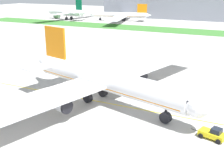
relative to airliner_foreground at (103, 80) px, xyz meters
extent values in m
plane|color=#ADAAA5|center=(-4.02, 0.55, -5.44)|extent=(600.00, 600.00, 0.00)
cube|color=yellow|center=(-4.02, -0.28, -5.44)|extent=(280.00, 0.36, 0.01)
cube|color=#38722D|center=(-4.02, 121.69, -5.39)|extent=(320.00, 24.00, 0.10)
cylinder|color=white|center=(0.74, -0.20, 0.15)|extent=(42.04, 15.91, 4.97)
cube|color=orange|center=(0.74, -0.20, -0.72)|extent=(40.30, 15.08, 0.60)
sphere|color=white|center=(22.42, -6.12, 0.15)|extent=(4.72, 4.72, 4.72)
cone|color=white|center=(-21.78, 5.94, 0.52)|extent=(6.39, 5.52, 4.22)
cube|color=orange|center=(-16.37, 4.46, 6.61)|extent=(7.46, 2.48, 7.95)
cube|color=white|center=(-15.87, 9.48, 0.89)|extent=(6.57, 8.89, 0.35)
cube|color=white|center=(-18.49, -0.11, 0.89)|extent=(6.57, 8.89, 0.35)
cube|color=white|center=(4.36, 21.08, -0.47)|extent=(18.96, 39.10, 0.40)
cube|color=white|center=(-6.95, -20.37, -0.47)|extent=(18.96, 39.10, 0.40)
cylinder|color=#B7BABF|center=(3.33, 12.50, -1.98)|extent=(5.28, 3.88, 2.73)
cylinder|color=black|center=(5.61, 11.88, -1.98)|extent=(1.15, 2.88, 2.87)
cylinder|color=#B7BABF|center=(-3.48, -12.46, -1.98)|extent=(5.28, 3.88, 2.73)
cylinder|color=black|center=(-1.20, -13.08, -1.98)|extent=(1.15, 2.88, 2.87)
cylinder|color=black|center=(16.22, -4.43, -3.30)|extent=(0.52, 0.52, 1.93)
cylinder|color=black|center=(16.22, -4.43, -4.26)|extent=(2.56, 1.65, 2.36)
cylinder|color=black|center=(-1.83, 3.20, -3.30)|extent=(0.52, 0.52, 1.93)
cylinder|color=black|center=(-1.83, 3.20, -4.26)|extent=(2.56, 1.65, 2.36)
cylinder|color=black|center=(-3.21, -1.83, -3.30)|extent=(0.52, 0.52, 1.93)
cylinder|color=black|center=(-3.21, -1.83, -4.26)|extent=(2.56, 1.65, 2.36)
cube|color=black|center=(21.70, -5.92, 0.77)|extent=(2.66, 4.05, 0.89)
sphere|color=black|center=(-14.10, 6.37, 0.59)|extent=(0.35, 0.35, 0.35)
sphere|color=black|center=(-11.52, 5.67, 0.59)|extent=(0.35, 0.35, 0.35)
sphere|color=black|center=(-8.94, 4.96, 0.59)|extent=(0.35, 0.35, 0.35)
sphere|color=black|center=(-6.36, 4.26, 0.59)|extent=(0.35, 0.35, 0.35)
sphere|color=black|center=(-3.78, 3.55, 0.59)|extent=(0.35, 0.35, 0.35)
sphere|color=black|center=(-1.20, 2.85, 0.59)|extent=(0.35, 0.35, 0.35)
sphere|color=black|center=(1.38, 2.15, 0.59)|extent=(0.35, 0.35, 0.35)
sphere|color=black|center=(3.96, 1.44, 0.59)|extent=(0.35, 0.35, 0.35)
sphere|color=black|center=(6.54, 0.74, 0.59)|extent=(0.35, 0.35, 0.35)
sphere|color=black|center=(9.12, 0.04, 0.59)|extent=(0.35, 0.35, 0.35)
sphere|color=black|center=(11.70, -0.67, 0.59)|extent=(0.35, 0.35, 0.35)
sphere|color=black|center=(14.28, -1.37, 0.59)|extent=(0.35, 0.35, 0.35)
sphere|color=black|center=(16.86, -2.08, 0.59)|extent=(0.35, 0.35, 0.35)
cube|color=yellow|center=(25.51, -6.96, -4.54)|extent=(5.00, 3.36, 0.90)
cube|color=black|center=(26.17, -7.14, -3.64)|extent=(2.03, 2.07, 0.90)
cylinder|color=black|center=(22.44, -6.12, -4.84)|extent=(1.77, 0.59, 0.12)
cylinder|color=black|center=(23.67, -7.62, -4.99)|extent=(0.96, 0.57, 0.90)
cylinder|color=black|center=(24.26, -5.46, -4.99)|extent=(0.96, 0.57, 0.90)
cylinder|color=black|center=(26.76, -8.46, -4.99)|extent=(0.96, 0.57, 0.90)
cylinder|color=black|center=(27.35, -6.31, -4.99)|extent=(0.96, 0.57, 0.90)
cylinder|color=black|center=(-2.91, -0.71, -5.04)|extent=(0.12, 0.12, 0.80)
cylinder|color=orange|center=(-2.79, -0.65, -4.39)|extent=(0.09, 0.09, 0.51)
cylinder|color=black|center=(-3.08, -0.78, -5.04)|extent=(0.12, 0.12, 0.80)
cylinder|color=orange|center=(-3.21, -0.84, -4.39)|extent=(0.09, 0.09, 0.51)
cube|color=orange|center=(-3.00, -0.75, -4.36)|extent=(0.48, 0.39, 0.57)
sphere|color=brown|center=(-3.00, -0.75, -3.96)|extent=(0.22, 0.22, 0.22)
cube|color=#F2590C|center=(-19.18, -13.08, -5.43)|extent=(0.36, 0.36, 0.03)
cone|color=#F2590C|center=(-19.18, -13.08, -5.14)|extent=(0.28, 0.28, 0.55)
cylinder|color=white|center=(-19.18, -13.08, -5.11)|extent=(0.17, 0.17, 0.06)
cylinder|color=white|center=(-107.93, 142.25, 0.28)|extent=(33.44, 11.58, 5.09)
cube|color=#055938|center=(-107.93, 142.25, -0.61)|extent=(32.07, 10.91, 0.61)
sphere|color=white|center=(-125.52, 145.83, 0.28)|extent=(4.84, 4.84, 4.84)
cone|color=white|center=(-89.47, 138.51, 0.66)|extent=(6.35, 5.35, 4.33)
cube|color=#055938|center=(-94.31, 139.49, 6.90)|extent=(5.94, 1.68, 8.14)
cube|color=white|center=(-94.68, 134.37, 1.05)|extent=(5.19, 8.70, 0.36)
cube|color=white|center=(-92.65, 144.34, 1.05)|extent=(5.19, 8.70, 0.36)
cube|color=white|center=(-109.78, 124.84, -0.35)|extent=(13.06, 30.64, 0.41)
cube|color=white|center=(-102.84, 159.01, -0.35)|extent=(13.06, 30.64, 0.41)
cylinder|color=#B7BABF|center=(-109.42, 131.60, -1.89)|extent=(5.30, 3.71, 2.80)
cylinder|color=black|center=(-111.79, 132.08, -1.89)|extent=(1.00, 2.96, 2.94)
cylinder|color=#B7BABF|center=(-105.15, 152.64, -1.89)|extent=(5.30, 3.71, 2.80)
cylinder|color=black|center=(-107.52, 153.12, -1.89)|extent=(1.00, 2.96, 2.94)
cylinder|color=black|center=(-120.26, 144.76, -3.25)|extent=(0.53, 0.53, 1.97)
cylinder|color=black|center=(-120.26, 144.76, -4.24)|extent=(2.59, 1.55, 2.42)
cylinder|color=black|center=(-105.87, 139.11, -3.25)|extent=(0.53, 0.53, 1.97)
cylinder|color=black|center=(-105.87, 139.11, -4.24)|extent=(2.59, 1.55, 2.42)
cylinder|color=black|center=(-104.81, 144.35, -3.25)|extent=(0.53, 0.53, 1.97)
cylinder|color=black|center=(-104.81, 144.35, -4.24)|extent=(2.59, 1.55, 2.42)
cylinder|color=white|center=(-66.10, 152.93, -0.92)|extent=(40.94, 12.93, 4.02)
cube|color=orange|center=(-66.10, 152.93, -1.62)|extent=(39.27, 12.26, 0.48)
sphere|color=white|center=(-87.21, 148.19, -0.92)|extent=(3.82, 3.82, 3.82)
cone|color=white|center=(-44.30, 157.83, -0.62)|extent=(5.07, 4.31, 3.42)
cube|color=orange|center=(-49.27, 156.72, 4.31)|extent=(7.30, 2.01, 6.44)
cube|color=white|center=(-47.59, 152.97, -0.32)|extent=(5.82, 7.27, 0.28)
cube|color=white|center=(-49.35, 160.82, -0.32)|extent=(5.82, 7.27, 0.28)
cube|color=white|center=(-59.60, 133.39, -1.42)|extent=(16.92, 38.04, 0.32)
cube|color=white|center=(-68.59, 173.37, -1.42)|extent=(16.92, 38.04, 0.32)
cylinder|color=#B7BABF|center=(-62.63, 141.24, -2.64)|extent=(4.21, 3.00, 2.21)
cylinder|color=black|center=(-64.49, 140.82, -2.64)|extent=(0.83, 2.34, 2.32)
cylinder|color=#B7BABF|center=(-67.97, 164.99, -2.64)|extent=(4.21, 3.00, 2.21)
cylinder|color=black|center=(-69.83, 164.57, -2.64)|extent=(0.83, 2.34, 2.32)
cylinder|color=black|center=(-81.32, 149.51, -3.71)|extent=(0.42, 0.42, 1.56)
cylinder|color=black|center=(-81.32, 149.51, -4.49)|extent=(2.05, 1.26, 1.91)
cylinder|color=black|center=(-62.43, 151.59, -3.71)|extent=(0.42, 0.42, 1.56)
cylinder|color=black|center=(-62.43, 151.59, -4.49)|extent=(2.05, 1.26, 1.91)
cylinder|color=black|center=(-63.36, 155.71, -3.71)|extent=(0.42, 0.42, 1.56)
cylinder|color=black|center=(-63.36, 155.71, -4.49)|extent=(2.05, 1.26, 1.91)
cube|color=gray|center=(-42.35, 188.63, 3.56)|extent=(102.08, 20.00, 18.00)
camera|label=1|loc=(29.94, -56.63, 20.57)|focal=47.00mm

